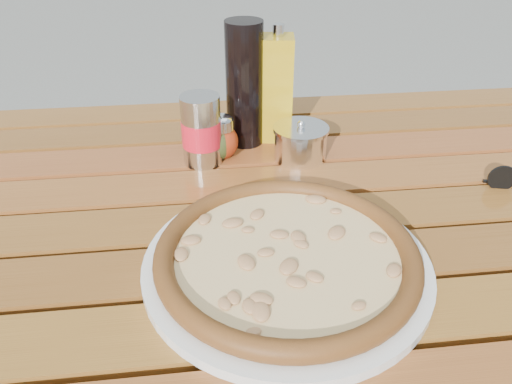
{
  "coord_description": "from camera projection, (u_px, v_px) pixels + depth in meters",
  "views": [
    {
      "loc": [
        -0.07,
        -0.59,
        1.17
      ],
      "look_at": [
        0.0,
        0.02,
        0.78
      ],
      "focal_mm": 35.0,
      "sensor_mm": 36.0,
      "label": 1
    }
  ],
  "objects": [
    {
      "name": "table",
      "position": [
        258.0,
        257.0,
        0.77
      ],
      "size": [
        1.4,
        0.9,
        0.75
      ],
      "color": "#3A1E0D",
      "rests_on": "ground"
    },
    {
      "name": "plate",
      "position": [
        286.0,
        264.0,
        0.63
      ],
      "size": [
        0.45,
        0.45,
        0.01
      ],
      "primitive_type": "cylinder",
      "rotation": [
        0.0,
        0.0,
        -0.29
      ],
      "color": "silver",
      "rests_on": "table"
    },
    {
      "name": "pizza",
      "position": [
        287.0,
        254.0,
        0.62
      ],
      "size": [
        0.44,
        0.44,
        0.03
      ],
      "rotation": [
        0.0,
        0.0,
        -0.46
      ],
      "color": "#FFEEB6",
      "rests_on": "plate"
    },
    {
      "name": "pepper_shaker",
      "position": [
        223.0,
        137.0,
        0.86
      ],
      "size": [
        0.06,
        0.06,
        0.08
      ],
      "rotation": [
        0.0,
        0.0,
        0.13
      ],
      "color": "#A33012",
      "rests_on": "table"
    },
    {
      "name": "oregano_shaker",
      "position": [
        219.0,
        138.0,
        0.86
      ],
      "size": [
        0.07,
        0.07,
        0.08
      ],
      "rotation": [
        0.0,
        0.0,
        0.35
      ],
      "color": "#39431A",
      "rests_on": "table"
    },
    {
      "name": "dark_bottle",
      "position": [
        245.0,
        85.0,
        0.87
      ],
      "size": [
        0.07,
        0.07,
        0.22
      ],
      "primitive_type": "cylinder",
      "rotation": [
        0.0,
        0.0,
        -0.06
      ],
      "color": "black",
      "rests_on": "table"
    },
    {
      "name": "soda_can",
      "position": [
        201.0,
        131.0,
        0.84
      ],
      "size": [
        0.07,
        0.07,
        0.12
      ],
      "rotation": [
        0.0,
        0.0,
        0.08
      ],
      "color": "silver",
      "rests_on": "table"
    },
    {
      "name": "olive_oil_cruet",
      "position": [
        277.0,
        89.0,
        0.9
      ],
      "size": [
        0.06,
        0.06,
        0.21
      ],
      "rotation": [
        0.0,
        0.0,
        -0.13
      ],
      "color": "#B28E13",
      "rests_on": "table"
    },
    {
      "name": "parmesan_tin",
      "position": [
        300.0,
        142.0,
        0.86
      ],
      "size": [
        0.11,
        0.11,
        0.07
      ],
      "rotation": [
        0.0,
        0.0,
        -0.15
      ],
      "color": "white",
      "rests_on": "table"
    }
  ]
}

